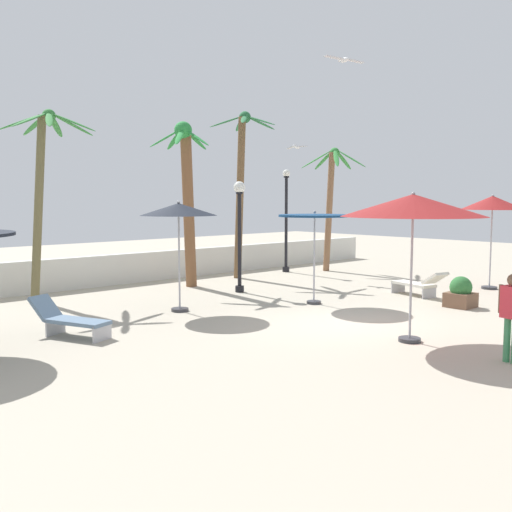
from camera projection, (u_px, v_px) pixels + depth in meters
name	position (u px, v px, depth m)	size (l,w,h in m)	color
ground_plane	(356.00, 326.00, 13.57)	(56.00, 56.00, 0.00)	#B2A893
boundary_wall	(134.00, 268.00, 20.61)	(25.20, 0.30, 1.05)	silver
patio_umbrella_0	(315.00, 221.00, 16.27)	(2.02, 2.02, 2.63)	#333338
patio_umbrella_1	(413.00, 206.00, 11.86)	(2.94, 2.94, 3.10)	#333338
patio_umbrella_3	(493.00, 204.00, 18.92)	(2.01, 2.01, 3.10)	#333338
patio_umbrella_4	(179.00, 211.00, 15.15)	(2.01, 2.01, 2.90)	#333338
palm_tree_0	(331.00, 193.00, 23.87)	(2.43, 2.72, 5.04)	brown
palm_tree_1	(42.00, 176.00, 16.73)	(2.75, 2.74, 5.52)	brown
palm_tree_2	(187.00, 188.00, 19.33)	(2.04, 2.23, 5.48)	brown
palm_tree_3	(241.00, 177.00, 21.62)	(2.38, 2.53, 6.17)	brown
lamp_post_0	(239.00, 224.00, 18.34)	(0.37, 0.37, 3.50)	black
lamp_post_2	(286.00, 217.00, 23.45)	(0.30, 0.30, 4.11)	black
lounge_chair_0	(419.00, 283.00, 17.70)	(0.96, 1.94, 0.83)	#B7B7BC
lounge_chair_2	(69.00, 319.00, 12.55)	(1.19, 1.96, 0.84)	#B7B7BC
guest_0	(512.00, 309.00, 10.48)	(0.30, 0.55, 1.62)	#3F8C59
seagull_0	(297.00, 147.00, 22.14)	(0.38, 0.92, 0.16)	white
seagull_1	(344.00, 60.00, 14.85)	(1.26, 0.41, 0.14)	white
planter	(461.00, 293.00, 15.94)	(0.70, 0.70, 0.85)	brown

